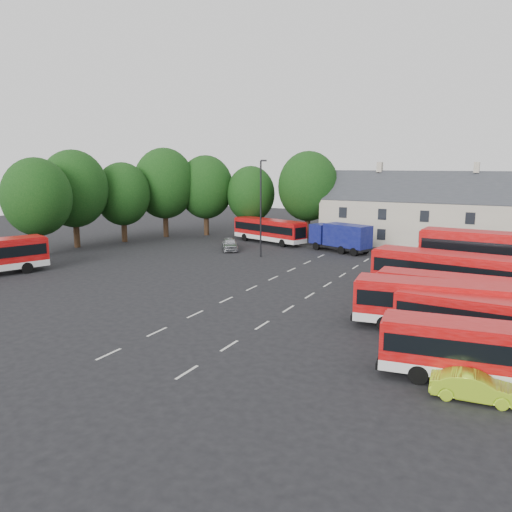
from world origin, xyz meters
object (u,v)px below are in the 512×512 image
at_px(box_truck, 341,236).
at_px(silver_car, 230,244).
at_px(bus_row_a, 496,350).
at_px(lamppost, 261,206).
at_px(bus_dd_south, 494,257).
at_px(lime_car, 475,387).

distance_m(box_truck, silver_car, 12.70).
bearing_deg(box_truck, silver_car, -136.97).
distance_m(bus_row_a, lamppost, 33.48).
height_order(bus_dd_south, box_truck, bus_dd_south).
distance_m(box_truck, lamppost, 10.25).
bearing_deg(silver_car, bus_dd_south, -46.42).
height_order(lime_car, lamppost, lamppost).
xyz_separation_m(box_truck, lime_car, (16.43, -32.21, -1.21)).
relative_size(lime_car, lamppost, 0.35).
xyz_separation_m(box_truck, silver_car, (-11.66, -4.92, -1.08)).
bearing_deg(box_truck, bus_dd_south, -14.21).
bearing_deg(lime_car, silver_car, 40.88).
height_order(box_truck, silver_car, box_truck).
bearing_deg(box_truck, lamppost, -113.44).
relative_size(box_truck, lamppost, 0.75).
relative_size(bus_row_a, silver_car, 2.36).
xyz_separation_m(bus_dd_south, lamppost, (-22.74, 4.09, 2.88)).
bearing_deg(bus_dd_south, lamppost, 174.28).
height_order(bus_row_a, silver_car, bus_row_a).
xyz_separation_m(silver_car, lime_car, (28.09, -27.29, -0.13)).
relative_size(bus_row_a, bus_dd_south, 0.89).
bearing_deg(bus_dd_south, box_truck, 150.15).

